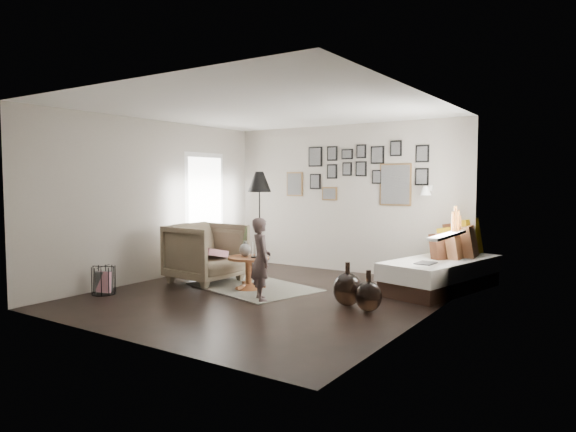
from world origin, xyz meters
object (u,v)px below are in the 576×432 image
Objects in this scene: pedestal_table at (249,274)px; floor_lamp at (259,186)px; vase at (245,247)px; armchair at (206,253)px; demijohn_large at (347,289)px; magazine_basket at (104,280)px; child at (261,259)px; demijohn_small at (368,296)px; daybed at (443,267)px.

pedestal_table is 0.35× the size of floor_lamp.
armchair is (-0.82, 0.04, -0.15)m from vase.
demijohn_large reaches higher than pedestal_table.
pedestal_table is at bearing 42.76° from magazine_basket.
magazine_basket is at bearing 64.74° from child.
magazine_basket is (-1.52, -1.41, -0.03)m from pedestal_table.
demijohn_small is at bearing 18.44° from magazine_basket.
armchair is at bearing 174.64° from demijohn_small.
daybed is 3.89× the size of demijohn_large.
daybed is (2.42, 1.59, 0.10)m from pedestal_table.
armchair is at bearing -141.99° from daybed.
pedestal_table is at bearing 173.89° from demijohn_small.
floor_lamp reaches higher than daybed.
child is at bearing -170.31° from demijohn_small.
child is (2.10, 0.94, 0.36)m from magazine_basket.
vase is 0.85× the size of demijohn_small.
vase reaches higher than pedestal_table.
demijohn_small is at bearing -91.67° from armchair.
vase is 0.39× the size of child.
daybed is 1.25× the size of floor_lamp.
daybed is 5.25× the size of magazine_basket.
pedestal_table is 1.19× the size of demijohn_small.
pedestal_table is 0.55× the size of child.
pedestal_table is at bearing 176.67° from demijohn_large.
magazine_basket is at bearing -107.16° from floor_lamp.
child reaches higher than armchair.
demijohn_small is (2.04, -0.22, -0.03)m from pedestal_table.
vase is 2.07m from magazine_basket.
pedestal_table is 1.09× the size of demijohn_large.
vase is 0.43× the size of armchair.
magazine_basket is at bearing -157.85° from demijohn_large.
armchair is at bearing 177.40° from vase.
demijohn_small is (-0.38, -1.81, -0.13)m from daybed.
child reaches higher than pedestal_table.
pedestal_table is 2.90m from daybed.
daybed is 4.27× the size of demijohn_small.
demijohn_small reaches higher than pedestal_table.
magazine_basket is at bearing -161.56° from demijohn_small.
child is at bearing -161.63° from demijohn_large.
daybed is 4.95m from magazine_basket.
vase is 1.82m from demijohn_large.
demijohn_large is at bearing -3.33° from pedestal_table.
floor_lamp is (-0.71, 1.22, 1.30)m from pedestal_table.
armchair reaches higher than demijohn_small.
magazine_basket is 2.33m from child.
floor_lamp is 3.12× the size of demijohn_large.
pedestal_table is 0.41m from vase.
armchair is (-3.32, -1.53, 0.14)m from daybed.
demijohn_large is 1.10× the size of demijohn_small.
armchair is at bearing 21.06° from child.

